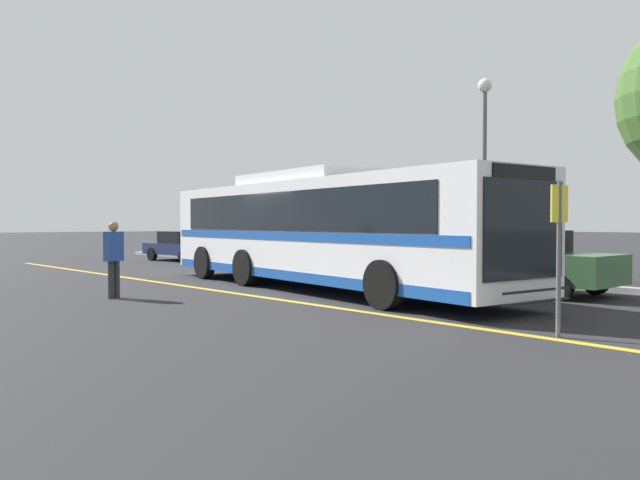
{
  "coord_description": "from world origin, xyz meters",
  "views": [
    {
      "loc": [
        12.7,
        -10.72,
        1.72
      ],
      "look_at": [
        0.73,
        0.24,
        1.28
      ],
      "focal_mm": 35.0,
      "sensor_mm": 36.0,
      "label": 1
    }
  ],
  "objects_px": {
    "bus_stop_sign": "(559,239)",
    "street_lamp": "(484,143)",
    "parked_car_1": "(241,249)",
    "transit_bus": "(320,228)",
    "parked_car_0": "(183,246)",
    "pedestrian_0": "(114,254)",
    "parked_car_2": "(369,255)",
    "parked_car_3": "(525,262)"
  },
  "relations": [
    {
      "from": "bus_stop_sign",
      "to": "street_lamp",
      "type": "distance_m",
      "value": 10.97
    },
    {
      "from": "bus_stop_sign",
      "to": "parked_car_1",
      "type": "bearing_deg",
      "value": -100.79
    },
    {
      "from": "parked_car_1",
      "to": "transit_bus",
      "type": "bearing_deg",
      "value": -111.39
    },
    {
      "from": "parked_car_0",
      "to": "pedestrian_0",
      "type": "xyz_separation_m",
      "value": [
        11.43,
        -8.4,
        0.33
      ]
    },
    {
      "from": "parked_car_2",
      "to": "pedestrian_0",
      "type": "distance_m",
      "value": 8.41
    },
    {
      "from": "transit_bus",
      "to": "parked_car_1",
      "type": "bearing_deg",
      "value": -103.83
    },
    {
      "from": "pedestrian_0",
      "to": "bus_stop_sign",
      "type": "height_order",
      "value": "bus_stop_sign"
    },
    {
      "from": "parked_car_0",
      "to": "street_lamp",
      "type": "bearing_deg",
      "value": 97.36
    },
    {
      "from": "parked_car_1",
      "to": "street_lamp",
      "type": "relative_size",
      "value": 0.64
    },
    {
      "from": "transit_bus",
      "to": "parked_car_2",
      "type": "distance_m",
      "value": 4.0
    },
    {
      "from": "transit_bus",
      "to": "bus_stop_sign",
      "type": "bearing_deg",
      "value": 82.54
    },
    {
      "from": "transit_bus",
      "to": "street_lamp",
      "type": "xyz_separation_m",
      "value": [
        0.88,
        6.29,
        2.68
      ]
    },
    {
      "from": "parked_car_0",
      "to": "pedestrian_0",
      "type": "height_order",
      "value": "pedestrian_0"
    },
    {
      "from": "parked_car_1",
      "to": "pedestrian_0",
      "type": "xyz_separation_m",
      "value": [
        6.21,
        -7.91,
        0.29
      ]
    },
    {
      "from": "bus_stop_sign",
      "to": "parked_car_3",
      "type": "bearing_deg",
      "value": -138.92
    },
    {
      "from": "parked_car_0",
      "to": "bus_stop_sign",
      "type": "height_order",
      "value": "bus_stop_sign"
    },
    {
      "from": "pedestrian_0",
      "to": "bus_stop_sign",
      "type": "xyz_separation_m",
      "value": [
        9.22,
        2.83,
        0.48
      ]
    },
    {
      "from": "pedestrian_0",
      "to": "street_lamp",
      "type": "xyz_separation_m",
      "value": [
        2.59,
        11.12,
        3.27
      ]
    },
    {
      "from": "parked_car_1",
      "to": "parked_car_2",
      "type": "bearing_deg",
      "value": -85.7
    },
    {
      "from": "parked_car_1",
      "to": "parked_car_3",
      "type": "distance_m",
      "value": 11.99
    },
    {
      "from": "parked_car_1",
      "to": "pedestrian_0",
      "type": "height_order",
      "value": "pedestrian_0"
    },
    {
      "from": "transit_bus",
      "to": "parked_car_1",
      "type": "height_order",
      "value": "transit_bus"
    },
    {
      "from": "parked_car_0",
      "to": "parked_car_3",
      "type": "bearing_deg",
      "value": 85.06
    },
    {
      "from": "transit_bus",
      "to": "street_lamp",
      "type": "distance_m",
      "value": 6.89
    },
    {
      "from": "transit_bus",
      "to": "bus_stop_sign",
      "type": "xyz_separation_m",
      "value": [
        7.51,
        -2.0,
        -0.11
      ]
    },
    {
      "from": "bus_stop_sign",
      "to": "street_lamp",
      "type": "xyz_separation_m",
      "value": [
        -6.63,
        8.29,
        2.79
      ]
    },
    {
      "from": "parked_car_0",
      "to": "street_lamp",
      "type": "height_order",
      "value": "street_lamp"
    },
    {
      "from": "transit_bus",
      "to": "parked_car_1",
      "type": "xyz_separation_m",
      "value": [
        -7.92,
        3.08,
        -0.88
      ]
    },
    {
      "from": "transit_bus",
      "to": "bus_stop_sign",
      "type": "distance_m",
      "value": 7.77
    },
    {
      "from": "bus_stop_sign",
      "to": "parked_car_2",
      "type": "bearing_deg",
      "value": -114.12
    },
    {
      "from": "bus_stop_sign",
      "to": "street_lamp",
      "type": "bearing_deg",
      "value": -133.9
    },
    {
      "from": "pedestrian_0",
      "to": "street_lamp",
      "type": "distance_m",
      "value": 11.88
    },
    {
      "from": "parked_car_3",
      "to": "pedestrian_0",
      "type": "height_order",
      "value": "pedestrian_0"
    },
    {
      "from": "bus_stop_sign",
      "to": "parked_car_0",
      "type": "bearing_deg",
      "value": -97.65
    },
    {
      "from": "transit_bus",
      "to": "parked_car_3",
      "type": "height_order",
      "value": "transit_bus"
    },
    {
      "from": "pedestrian_0",
      "to": "transit_bus",
      "type": "bearing_deg",
      "value": 140.14
    },
    {
      "from": "pedestrian_0",
      "to": "parked_car_1",
      "type": "bearing_deg",
      "value": -162.25
    },
    {
      "from": "parked_car_0",
      "to": "parked_car_1",
      "type": "distance_m",
      "value": 5.24
    },
    {
      "from": "parked_car_2",
      "to": "bus_stop_sign",
      "type": "bearing_deg",
      "value": -122.69
    },
    {
      "from": "parked_car_2",
      "to": "street_lamp",
      "type": "height_order",
      "value": "street_lamp"
    },
    {
      "from": "parked_car_0",
      "to": "bus_stop_sign",
      "type": "bearing_deg",
      "value": 71.29
    },
    {
      "from": "bus_stop_sign",
      "to": "street_lamp",
      "type": "height_order",
      "value": "street_lamp"
    }
  ]
}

